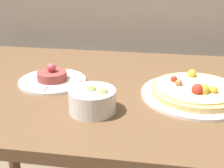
{
  "coord_description": "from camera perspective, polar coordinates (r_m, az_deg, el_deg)",
  "views": [
    {
      "loc": [
        0.1,
        -0.56,
        1.2
      ],
      "look_at": [
        -0.04,
        0.33,
        0.82
      ],
      "focal_mm": 50.0,
      "sensor_mm": 36.0,
      "label": 1
    }
  ],
  "objects": [
    {
      "name": "dining_table",
      "position": [
        1.1,
        2.79,
        -5.23
      ],
      "size": [
        1.44,
        0.82,
        0.78
      ],
      "color": "brown",
      "rests_on": "ground_plane"
    },
    {
      "name": "pizza_plate",
      "position": [
        1.02,
        15.06,
        -1.33
      ],
      "size": [
        0.34,
        0.34,
        0.06
      ],
      "color": "white",
      "rests_on": "dining_table"
    },
    {
      "name": "tartare_plate",
      "position": [
        1.11,
        -10.85,
        0.95
      ],
      "size": [
        0.24,
        0.24,
        0.07
      ],
      "color": "white",
      "rests_on": "dining_table"
    },
    {
      "name": "small_bowl",
      "position": [
        0.89,
        -3.56,
        -2.95
      ],
      "size": [
        0.13,
        0.13,
        0.08
      ],
      "color": "white",
      "rests_on": "dining_table"
    }
  ]
}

